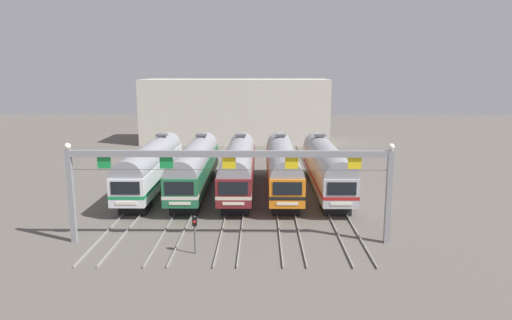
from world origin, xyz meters
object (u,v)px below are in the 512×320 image
(yard_signal_mast, at_px, (195,227))
(commuter_train_stainless, at_px, (326,166))
(catenary_gantry, at_px, (229,168))
(commuter_train_white, at_px, (152,165))
(commuter_train_orange, at_px, (282,165))
(commuter_train_maroon, at_px, (239,165))
(commuter_train_green, at_px, (195,165))

(yard_signal_mast, bearing_deg, commuter_train_stainless, 55.90)
(yard_signal_mast, bearing_deg, catenary_gantry, 45.14)
(commuter_train_white, height_order, commuter_train_orange, same)
(commuter_train_maroon, bearing_deg, commuter_train_stainless, 0.00)
(catenary_gantry, bearing_deg, yard_signal_mast, -134.86)
(commuter_train_green, height_order, catenary_gantry, catenary_gantry)
(commuter_train_stainless, distance_m, yard_signal_mast, 18.89)
(commuter_train_maroon, bearing_deg, yard_signal_mast, -97.71)
(commuter_train_maroon, height_order, commuter_train_orange, same)
(commuter_train_white, height_order, commuter_train_stainless, same)
(commuter_train_stainless, xyz_separation_m, yard_signal_mast, (-10.58, -15.62, -0.89))
(commuter_train_orange, distance_m, catenary_gantry, 14.38)
(commuter_train_maroon, bearing_deg, commuter_train_orange, 0.00)
(commuter_train_maroon, distance_m, commuter_train_orange, 4.23)
(commuter_train_white, distance_m, commuter_train_maroon, 8.46)
(commuter_train_white, relative_size, commuter_train_maroon, 1.00)
(commuter_train_maroon, height_order, commuter_train_stainless, same)
(commuter_train_white, height_order, commuter_train_green, same)
(commuter_train_orange, xyz_separation_m, commuter_train_stainless, (4.23, 0.00, 0.00))
(commuter_train_green, height_order, commuter_train_stainless, same)
(commuter_train_green, relative_size, commuter_train_maroon, 1.00)
(commuter_train_green, relative_size, catenary_gantry, 0.81)
(commuter_train_white, bearing_deg, commuter_train_stainless, 0.00)
(commuter_train_orange, relative_size, commuter_train_stainless, 1.00)
(yard_signal_mast, bearing_deg, commuter_train_white, 112.11)
(commuter_train_orange, bearing_deg, commuter_train_maroon, 180.00)
(commuter_train_stainless, distance_m, catenary_gantry, 16.14)
(commuter_train_maroon, xyz_separation_m, yard_signal_mast, (-2.12, -15.62, -0.89))
(commuter_train_orange, bearing_deg, yard_signal_mast, -112.11)
(commuter_train_white, distance_m, yard_signal_mast, 16.89)
(catenary_gantry, relative_size, yard_signal_mast, 8.66)
(commuter_train_stainless, bearing_deg, commuter_train_maroon, 180.00)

